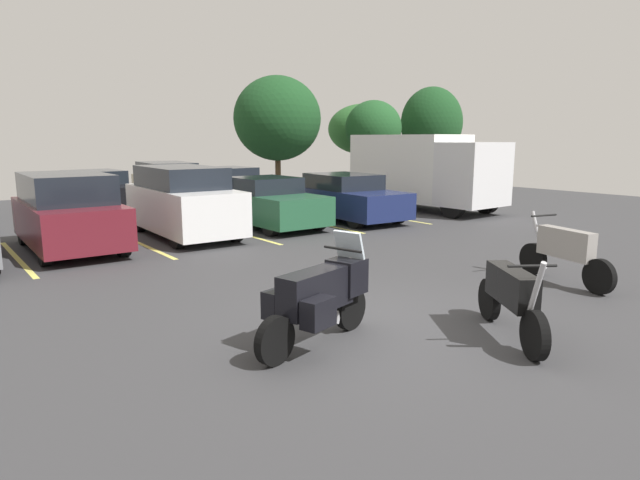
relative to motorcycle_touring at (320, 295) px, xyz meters
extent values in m
cube|color=#38383A|center=(1.16, -0.01, -0.72)|extent=(44.00, 44.00, 0.10)
cylinder|color=black|center=(0.67, 0.18, -0.36)|extent=(0.62, 0.27, 0.61)
cylinder|color=black|center=(-0.85, -0.23, -0.36)|extent=(0.62, 0.27, 0.61)
cube|color=black|center=(-0.09, -0.02, 0.08)|extent=(1.24, 0.65, 0.54)
cylinder|color=#B2B2B7|center=(0.56, 0.15, 0.03)|extent=(0.49, 0.19, 1.08)
cylinder|color=black|center=(0.48, 0.13, 0.53)|extent=(0.20, 0.61, 0.04)
cube|color=black|center=(0.58, 0.15, 0.14)|extent=(0.54, 0.54, 0.48)
cube|color=#B2C1CC|center=(0.62, 0.17, 0.57)|extent=(0.27, 0.47, 0.39)
cube|color=black|center=(-0.52, 0.19, -0.06)|extent=(0.49, 0.35, 0.36)
cube|color=black|center=(-0.35, -0.43, -0.06)|extent=(0.49, 0.35, 0.36)
cylinder|color=black|center=(1.78, -2.01, -0.36)|extent=(0.44, 0.58, 0.62)
cylinder|color=black|center=(2.62, -0.74, -0.36)|extent=(0.44, 0.58, 0.62)
cube|color=black|center=(2.20, -1.38, 0.06)|extent=(0.88, 1.12, 0.47)
cylinder|color=#B2B2B7|center=(1.84, -1.91, 0.05)|extent=(0.33, 0.45, 1.09)
cylinder|color=black|center=(1.89, -1.85, 0.47)|extent=(0.54, 0.37, 0.04)
cylinder|color=black|center=(5.66, 0.43, -0.35)|extent=(0.27, 0.64, 0.63)
cylinder|color=black|center=(5.28, -1.08, -0.35)|extent=(0.27, 0.64, 0.63)
cube|color=gray|center=(5.47, -0.33, 0.10)|extent=(0.52, 1.19, 0.54)
cylinder|color=#B2B2B7|center=(5.63, 0.31, 0.06)|extent=(0.19, 0.50, 1.10)
cylinder|color=black|center=(5.61, 0.23, 0.55)|extent=(0.61, 0.19, 0.04)
cube|color=#EAE066|center=(-2.38, 8.34, -0.66)|extent=(0.12, 4.66, 0.01)
cube|color=#EAE066|center=(0.46, 8.34, -0.66)|extent=(0.12, 4.66, 0.01)
cube|color=#EAE066|center=(3.30, 8.34, -0.66)|extent=(0.12, 4.66, 0.01)
cube|color=#EAE066|center=(6.14, 8.34, -0.66)|extent=(0.12, 4.66, 0.01)
cube|color=#EAE066|center=(8.97, 8.34, -0.66)|extent=(0.12, 4.66, 0.01)
cube|color=maroon|center=(-1.16, 8.56, 0.04)|extent=(1.98, 4.36, 0.95)
cube|color=black|center=(-1.16, 8.65, 0.85)|extent=(1.80, 2.91, 0.68)
cylinder|color=black|center=(-0.37, 7.07, -0.32)|extent=(0.23, 0.70, 0.69)
cylinder|color=black|center=(-2.01, 7.10, -0.32)|extent=(0.23, 0.70, 0.69)
cylinder|color=black|center=(-0.32, 10.02, -0.32)|extent=(0.23, 0.70, 0.69)
cylinder|color=black|center=(-1.96, 10.05, -0.32)|extent=(0.23, 0.70, 0.69)
cube|color=white|center=(1.83, 8.68, 0.12)|extent=(1.99, 4.57, 1.14)
cube|color=black|center=(1.83, 8.84, 0.98)|extent=(1.79, 3.03, 0.58)
cylinder|color=black|center=(2.57, 7.12, -0.34)|extent=(0.24, 0.67, 0.66)
cylinder|color=black|center=(0.99, 7.18, -0.34)|extent=(0.24, 0.67, 0.66)
cylinder|color=black|center=(2.67, 10.19, -0.34)|extent=(0.24, 0.67, 0.66)
cylinder|color=black|center=(1.09, 10.24, -0.34)|extent=(0.24, 0.67, 0.66)
cube|color=#235638|center=(4.57, 8.68, -0.04)|extent=(1.90, 4.20, 0.84)
cube|color=black|center=(4.57, 8.91, 0.62)|extent=(1.75, 1.87, 0.47)
cylinder|color=black|center=(5.39, 7.25, -0.34)|extent=(0.22, 0.65, 0.65)
cylinder|color=black|center=(3.74, 7.25, -0.34)|extent=(0.22, 0.65, 0.65)
cylinder|color=black|center=(5.39, 10.11, -0.34)|extent=(0.22, 0.65, 0.65)
cylinder|color=black|center=(3.74, 10.11, -0.34)|extent=(0.22, 0.65, 0.65)
cube|color=navy|center=(7.43, 8.33, -0.04)|extent=(2.21, 4.64, 0.82)
cube|color=black|center=(7.44, 8.59, 0.61)|extent=(1.91, 2.41, 0.49)
cylinder|color=black|center=(8.17, 6.74, -0.34)|extent=(0.26, 0.67, 0.65)
cylinder|color=black|center=(6.50, 6.84, -0.34)|extent=(0.26, 0.67, 0.65)
cylinder|color=black|center=(8.36, 9.81, -0.34)|extent=(0.26, 0.67, 0.65)
cylinder|color=black|center=(6.69, 9.92, -0.34)|extent=(0.26, 0.67, 0.65)
cube|color=black|center=(1.45, 15.76, -0.05)|extent=(2.21, 4.55, 0.80)
cube|color=black|center=(1.43, 16.01, 0.59)|extent=(1.91, 2.20, 0.49)
cylinder|color=black|center=(2.38, 14.30, -0.33)|extent=(0.26, 0.68, 0.67)
cylinder|color=black|center=(0.69, 14.20, -0.33)|extent=(0.26, 0.68, 0.67)
cylinder|color=black|center=(2.20, 17.31, -0.33)|extent=(0.26, 0.68, 0.67)
cylinder|color=black|center=(0.51, 17.21, -0.33)|extent=(0.26, 0.68, 0.67)
cube|color=#C1B289|center=(4.28, 15.79, 0.03)|extent=(2.36, 5.03, 0.96)
cube|color=black|center=(4.33, 16.25, 0.79)|extent=(2.03, 3.07, 0.56)
cylinder|color=black|center=(4.96, 14.07, -0.33)|extent=(0.28, 0.68, 0.66)
cylinder|color=black|center=(3.31, 14.22, -0.33)|extent=(0.28, 0.68, 0.66)
cylinder|color=black|center=(5.26, 17.37, -0.33)|extent=(0.28, 0.68, 0.66)
cylinder|color=black|center=(3.61, 17.52, -0.33)|extent=(0.28, 0.68, 0.66)
cube|color=#38383D|center=(7.12, 15.84, -0.08)|extent=(2.07, 4.77, 0.71)
cube|color=black|center=(7.11, 16.01, 0.53)|extent=(1.79, 2.28, 0.51)
cylinder|color=black|center=(7.99, 14.30, -0.31)|extent=(0.26, 0.72, 0.71)
cylinder|color=black|center=(6.43, 14.21, -0.31)|extent=(0.26, 0.72, 0.71)
cylinder|color=black|center=(7.81, 17.47, -0.31)|extent=(0.26, 0.72, 0.71)
cylinder|color=black|center=(6.26, 17.39, -0.31)|extent=(0.26, 0.72, 0.71)
cube|color=silver|center=(11.54, 6.45, 0.79)|extent=(2.32, 1.74, 2.20)
cube|color=white|center=(11.47, 9.46, 0.93)|extent=(2.38, 4.38, 2.47)
cylinder|color=black|center=(12.50, 6.54, -0.22)|extent=(0.32, 0.91, 0.90)
cylinder|color=black|center=(10.58, 6.49, -0.22)|extent=(0.32, 0.91, 0.90)
cylinder|color=black|center=(12.40, 10.44, -0.22)|extent=(0.32, 0.91, 0.90)
cylinder|color=black|center=(10.48, 10.39, -0.22)|extent=(0.32, 0.91, 0.90)
cylinder|color=#4C3823|center=(16.11, 16.59, 0.22)|extent=(0.27, 0.27, 1.78)
ellipsoid|color=#1E4C23|center=(16.11, 16.59, 2.57)|extent=(3.03, 3.03, 2.93)
cylinder|color=#4C3823|center=(19.04, 20.79, 0.18)|extent=(0.34, 0.34, 1.70)
ellipsoid|color=#285B28|center=(19.04, 20.79, 2.60)|extent=(4.36, 4.36, 3.12)
cylinder|color=#4C3823|center=(11.45, 18.87, 0.10)|extent=(0.30, 0.30, 1.54)
ellipsoid|color=#19421E|center=(11.45, 18.87, 3.04)|extent=(4.53, 4.53, 4.34)
cylinder|color=#4C3823|center=(20.38, 16.30, 0.09)|extent=(0.37, 0.37, 1.52)
ellipsoid|color=#19421E|center=(20.38, 16.30, 2.90)|extent=(3.54, 3.54, 4.10)
camera|label=1|loc=(-4.14, -5.48, 2.02)|focal=30.50mm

